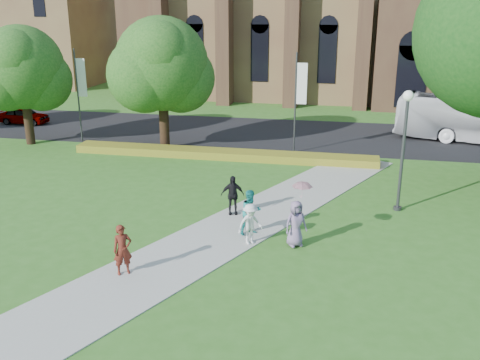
# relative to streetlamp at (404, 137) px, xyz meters

# --- Properties ---
(ground) EXTENTS (160.00, 160.00, 0.00)m
(ground) POSITION_rel_streetlamp_xyz_m (-7.50, -6.50, -3.30)
(ground) COLOR #33691F
(ground) RESTS_ON ground
(road) EXTENTS (160.00, 10.00, 0.02)m
(road) POSITION_rel_streetlamp_xyz_m (-7.50, 13.50, -3.29)
(road) COLOR black
(road) RESTS_ON ground
(footpath) EXTENTS (15.58, 28.54, 0.04)m
(footpath) POSITION_rel_streetlamp_xyz_m (-7.50, -5.50, -3.28)
(footpath) COLOR #B2B2A8
(footpath) RESTS_ON ground
(flower_hedge) EXTENTS (18.00, 1.40, 0.45)m
(flower_hedge) POSITION_rel_streetlamp_xyz_m (-9.50, 6.70, -3.07)
(flower_hedge) COLOR #AE8C22
(flower_hedge) RESTS_ON ground
(building_west) EXTENTS (22.00, 14.00, 18.30)m
(building_west) POSITION_rel_streetlamp_xyz_m (-41.50, 35.50, 5.91)
(building_west) COLOR olive
(building_west) RESTS_ON ground
(streetlamp) EXTENTS (0.44, 0.44, 5.24)m
(streetlamp) POSITION_rel_streetlamp_xyz_m (0.00, 0.00, 0.00)
(streetlamp) COLOR #38383D
(streetlamp) RESTS_ON ground
(street_tree_0) EXTENTS (5.20, 5.20, 7.50)m
(street_tree_0) POSITION_rel_streetlamp_xyz_m (-22.50, 7.50, 1.58)
(street_tree_0) COLOR #332114
(street_tree_0) RESTS_ON ground
(street_tree_1) EXTENTS (5.60, 5.60, 8.05)m
(street_tree_1) POSITION_rel_streetlamp_xyz_m (-13.50, 8.00, 1.93)
(street_tree_1) COLOR #332114
(street_tree_1) RESTS_ON ground
(banner_pole_0) EXTENTS (0.70, 0.10, 6.00)m
(banner_pole_0) POSITION_rel_streetlamp_xyz_m (-5.39, 8.70, 0.09)
(banner_pole_0) COLOR #38383D
(banner_pole_0) RESTS_ON ground
(banner_pole_1) EXTENTS (0.70, 0.10, 6.00)m
(banner_pole_1) POSITION_rel_streetlamp_xyz_m (-19.39, 8.70, 0.09)
(banner_pole_1) COLOR #38383D
(banner_pole_1) RESTS_ON ground
(car_0) EXTENTS (3.78, 1.55, 1.28)m
(car_0) POSITION_rel_streetlamp_xyz_m (-26.45, 12.94, -2.63)
(car_0) COLOR gray
(car_0) RESTS_ON road
(pedestrian_0) EXTENTS (0.75, 0.70, 1.72)m
(pedestrian_0) POSITION_rel_streetlamp_xyz_m (-9.37, -7.99, -2.39)
(pedestrian_0) COLOR #5A1F14
(pedestrian_0) RESTS_ON footpath
(pedestrian_1) EXTENTS (1.10, 1.09, 1.79)m
(pedestrian_1) POSITION_rel_streetlamp_xyz_m (-5.83, -3.93, -2.36)
(pedestrian_1) COLOR #187B77
(pedestrian_1) RESTS_ON footpath
(pedestrian_2) EXTENTS (1.15, 1.09, 1.57)m
(pedestrian_2) POSITION_rel_streetlamp_xyz_m (-5.69, -4.81, -2.47)
(pedestrian_2) COLOR silver
(pedestrian_2) RESTS_ON footpath
(pedestrian_3) EXTENTS (1.08, 0.70, 1.70)m
(pedestrian_3) POSITION_rel_streetlamp_xyz_m (-6.98, -2.01, -2.41)
(pedestrian_3) COLOR black
(pedestrian_3) RESTS_ON footpath
(pedestrian_4) EXTENTS (1.02, 0.93, 1.74)m
(pedestrian_4) POSITION_rel_streetlamp_xyz_m (-4.01, -4.64, -2.38)
(pedestrian_4) COLOR slate
(pedestrian_4) RESTS_ON footpath
(parasol) EXTENTS (0.93, 0.93, 0.63)m
(parasol) POSITION_rel_streetlamp_xyz_m (-3.83, -4.54, -1.20)
(parasol) COLOR #E6A6A3
(parasol) RESTS_ON pedestrian_4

